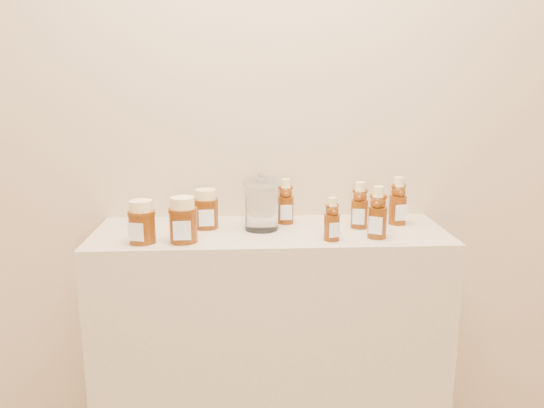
{
  "coord_description": "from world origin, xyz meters",
  "views": [
    {
      "loc": [
        -0.09,
        -0.19,
        1.4
      ],
      "look_at": [
        0.0,
        1.52,
        1.0
      ],
      "focal_mm": 35.0,
      "sensor_mm": 36.0,
      "label": 1
    }
  ],
  "objects_px": {
    "display_table": "(271,350)",
    "bear_bottle_back_left": "(286,198)",
    "bear_bottle_front_left": "(332,216)",
    "honey_jar_left": "(142,222)",
    "glass_canister": "(261,203)"
  },
  "relations": [
    {
      "from": "display_table",
      "to": "bear_bottle_back_left",
      "type": "bearing_deg",
      "value": 58.18
    },
    {
      "from": "bear_bottle_front_left",
      "to": "honey_jar_left",
      "type": "distance_m",
      "value": 0.6
    },
    {
      "from": "bear_bottle_front_left",
      "to": "honey_jar_left",
      "type": "bearing_deg",
      "value": 168.34
    },
    {
      "from": "display_table",
      "to": "bear_bottle_back_left",
      "type": "xyz_separation_m",
      "value": [
        0.06,
        0.09,
        0.54
      ]
    },
    {
      "from": "honey_jar_left",
      "to": "glass_canister",
      "type": "relative_size",
      "value": 0.72
    },
    {
      "from": "bear_bottle_back_left",
      "to": "glass_canister",
      "type": "bearing_deg",
      "value": -139.29
    },
    {
      "from": "bear_bottle_back_left",
      "to": "glass_canister",
      "type": "height_order",
      "value": "glass_canister"
    },
    {
      "from": "bear_bottle_front_left",
      "to": "honey_jar_left",
      "type": "height_order",
      "value": "bear_bottle_front_left"
    },
    {
      "from": "bear_bottle_front_left",
      "to": "display_table",
      "type": "bearing_deg",
      "value": 136.35
    },
    {
      "from": "bear_bottle_back_left",
      "to": "bear_bottle_front_left",
      "type": "height_order",
      "value": "bear_bottle_back_left"
    },
    {
      "from": "honey_jar_left",
      "to": "glass_canister",
      "type": "distance_m",
      "value": 0.4
    },
    {
      "from": "bear_bottle_back_left",
      "to": "honey_jar_left",
      "type": "bearing_deg",
      "value": -156.51
    },
    {
      "from": "honey_jar_left",
      "to": "bear_bottle_front_left",
      "type": "bearing_deg",
      "value": 16.76
    },
    {
      "from": "bear_bottle_back_left",
      "to": "bear_bottle_front_left",
      "type": "distance_m",
      "value": 0.25
    },
    {
      "from": "display_table",
      "to": "bear_bottle_back_left",
      "type": "distance_m",
      "value": 0.55
    }
  ]
}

